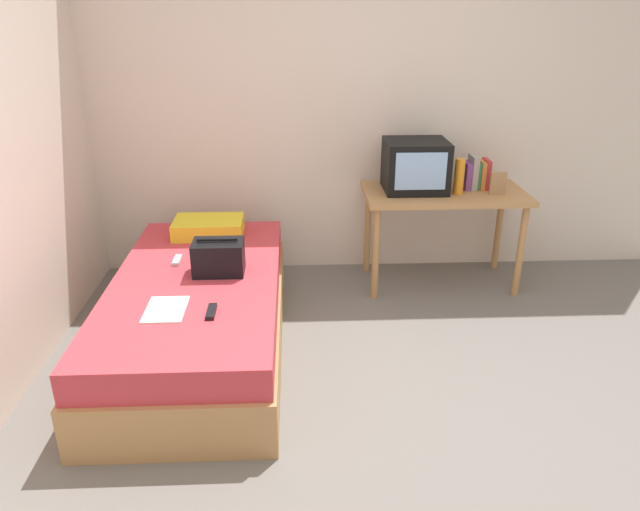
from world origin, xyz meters
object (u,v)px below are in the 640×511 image
object	(u,v)px
picture_frame	(498,183)
magazine	(166,309)
handbag	(219,257)
remote_dark	(211,312)
bed	(198,314)
tv	(415,166)
desk	(444,203)
water_bottle	(459,176)
pillow	(209,227)
book_row	(476,174)
remote_silver	(177,260)

from	to	relation	value
picture_frame	magazine	size ratio (longest dim) A/B	0.55
handbag	remote_dark	world-z (taller)	handbag
picture_frame	bed	bearing A→B (deg)	-159.04
tv	desk	bearing A→B (deg)	-8.46
remote_dark	magazine	bearing A→B (deg)	168.95
remote_dark	water_bottle	bearing A→B (deg)	37.70
water_bottle	pillow	bearing A→B (deg)	-177.06
desk	book_row	xyz separation A→B (m)	(0.23, 0.06, 0.20)
water_bottle	handbag	xyz separation A→B (m)	(-1.62, -0.73, -0.27)
water_bottle	remote_dark	bearing A→B (deg)	-142.30
remote_silver	handbag	bearing A→B (deg)	-31.52
picture_frame	remote_dark	world-z (taller)	picture_frame
handbag	picture_frame	bearing A→B (deg)	20.40
picture_frame	pillow	distance (m)	2.06
pillow	remote_dark	size ratio (longest dim) A/B	3.05
book_row	remote_silver	distance (m)	2.20
pillow	remote_dark	bearing A→B (deg)	-82.10
desk	picture_frame	world-z (taller)	picture_frame
tv	book_row	bearing A→B (deg)	3.81
desk	book_row	world-z (taller)	book_row
handbag	remote_silver	distance (m)	0.35
bed	picture_frame	bearing A→B (deg)	20.96
water_bottle	pillow	world-z (taller)	water_bottle
magazine	remote_silver	xyz separation A→B (m)	(-0.05, 0.64, 0.01)
bed	desk	size ratio (longest dim) A/B	1.72
tv	remote_silver	world-z (taller)	tv
pillow	magazine	size ratio (longest dim) A/B	1.64
bed	desk	bearing A→B (deg)	27.48
magazine	tv	bearing A→B (deg)	39.76
handbag	pillow	bearing A→B (deg)	102.75
pillow	remote_dark	xyz separation A→B (m)	(0.16, -1.15, -0.05)
tv	water_bottle	xyz separation A→B (m)	(0.29, -0.10, -0.05)
handbag	desk	bearing A→B (deg)	27.41
tv	handbag	size ratio (longest dim) A/B	1.47
book_row	pillow	size ratio (longest dim) A/B	0.51
bed	tv	size ratio (longest dim) A/B	4.55
bed	pillow	bearing A→B (deg)	90.69
bed	book_row	size ratio (longest dim) A/B	8.29
book_row	handbag	size ratio (longest dim) A/B	0.80
bed	picture_frame	xyz separation A→B (m)	(2.03, 0.78, 0.57)
book_row	pillow	xyz separation A→B (m)	(-1.92, -0.22, -0.30)
tv	remote_dark	bearing A→B (deg)	-134.29
water_bottle	remote_silver	world-z (taller)	water_bottle
book_row	magazine	world-z (taller)	book_row
remote_silver	remote_dark	bearing A→B (deg)	-66.39
book_row	pillow	world-z (taller)	book_row
book_row	picture_frame	world-z (taller)	book_row
pillow	water_bottle	bearing A→B (deg)	2.94
tv	pillow	distance (m)	1.53
bed	picture_frame	world-z (taller)	picture_frame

